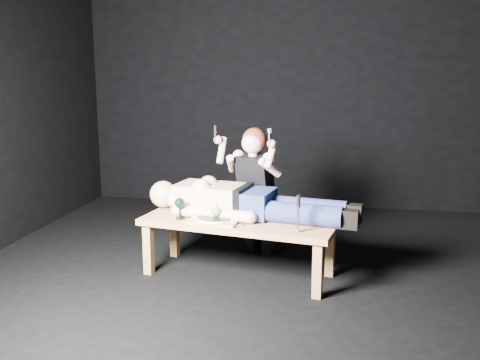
{
  "coord_description": "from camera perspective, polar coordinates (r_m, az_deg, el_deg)",
  "views": [
    {
      "loc": [
        0.46,
        -3.85,
        1.59
      ],
      "look_at": [
        -0.29,
        0.21,
        0.75
      ],
      "focal_mm": 41.0,
      "sensor_mm": 36.0,
      "label": 1
    }
  ],
  "objects": [
    {
      "name": "apple",
      "position": [
        4.14,
        -2.44,
        -3.31
      ],
      "size": [
        0.08,
        0.08,
        0.08
      ],
      "primitive_type": "sphere",
      "color": "#498C2A",
      "rests_on": "plate"
    },
    {
      "name": "ground",
      "position": [
        4.19,
        3.42,
        -10.81
      ],
      "size": [
        5.0,
        5.0,
        0.0
      ],
      "primitive_type": "plane",
      "color": "black",
      "rests_on": "ground"
    },
    {
      "name": "fork_flat",
      "position": [
        4.19,
        -4.82,
        -4.27
      ],
      "size": [
        0.04,
        0.16,
        0.01
      ],
      "primitive_type": "cube",
      "rotation": [
        0.0,
        0.0,
        0.18
      ],
      "color": "#B2B2B7",
      "rests_on": "table"
    },
    {
      "name": "kneeling_woman",
      "position": [
        4.71,
        1.98,
        -0.98
      ],
      "size": [
        0.81,
        0.85,
        1.14
      ],
      "primitive_type": null,
      "rotation": [
        0.0,
        0.0,
        -0.35
      ],
      "color": "black",
      "rests_on": "ground"
    },
    {
      "name": "serving_tray",
      "position": [
        4.15,
        -2.71,
        -4.26
      ],
      "size": [
        0.39,
        0.29,
        0.02
      ],
      "primitive_type": "cube",
      "rotation": [
        0.0,
        0.0,
        -0.08
      ],
      "color": "tan",
      "rests_on": "table"
    },
    {
      "name": "carving_knife",
      "position": [
        3.89,
        6.08,
        -3.52
      ],
      "size": [
        0.04,
        0.04,
        0.27
      ],
      "primitive_type": null,
      "rotation": [
        0.0,
        0.0,
        -0.17
      ],
      "color": "#B2B2B7",
      "rests_on": "table"
    },
    {
      "name": "back_wall",
      "position": [
        6.37,
        6.4,
        10.63
      ],
      "size": [
        5.0,
        0.0,
        5.0
      ],
      "primitive_type": "plane",
      "rotation": [
        1.57,
        0.0,
        0.0
      ],
      "color": "black",
      "rests_on": "ground"
    },
    {
      "name": "spoon_flat",
      "position": [
        4.1,
        -0.05,
        -4.56
      ],
      "size": [
        0.12,
        0.13,
        0.01
      ],
      "primitive_type": "cube",
      "rotation": [
        0.0,
        0.0,
        0.74
      ],
      "color": "#B2B2B7",
      "rests_on": "table"
    },
    {
      "name": "table",
      "position": [
        4.3,
        -0.12,
        -7.01
      ],
      "size": [
        1.57,
        0.81,
        0.45
      ],
      "primitive_type": "cube",
      "rotation": [
        0.0,
        0.0,
        -0.17
      ],
      "color": "#B7864A",
      "rests_on": "ground"
    },
    {
      "name": "knife_flat",
      "position": [
        4.07,
        0.44,
        -4.7
      ],
      "size": [
        0.09,
        0.14,
        0.01
      ],
      "primitive_type": "cube",
      "rotation": [
        0.0,
        0.0,
        -0.54
      ],
      "color": "#B2B2B7",
      "rests_on": "table"
    },
    {
      "name": "plate",
      "position": [
        4.15,
        -2.72,
        -3.99
      ],
      "size": [
        0.26,
        0.26,
        0.02
      ],
      "primitive_type": "cylinder",
      "rotation": [
        0.0,
        0.0,
        -0.08
      ],
      "color": "white",
      "rests_on": "serving_tray"
    },
    {
      "name": "goblet",
      "position": [
        4.25,
        -6.28,
        -2.96
      ],
      "size": [
        0.09,
        0.09,
        0.17
      ],
      "primitive_type": null,
      "rotation": [
        0.0,
        0.0,
        -0.17
      ],
      "color": "black",
      "rests_on": "table"
    },
    {
      "name": "lying_man",
      "position": [
        4.29,
        1.06,
        -1.94
      ],
      "size": [
        1.67,
        0.76,
        0.28
      ],
      "primitive_type": null,
      "rotation": [
        0.0,
        0.0,
        -0.17
      ],
      "color": "#E0AF8D",
      "rests_on": "table"
    }
  ]
}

